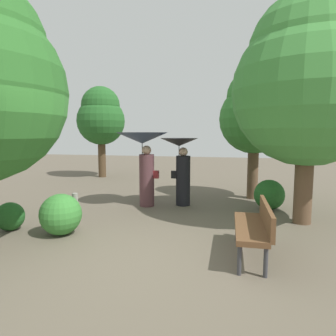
{
  "coord_description": "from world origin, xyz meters",
  "views": [
    {
      "loc": [
        1.78,
        -4.25,
        1.9
      ],
      "look_at": [
        0.0,
        3.67,
        0.96
      ],
      "focal_mm": 31.92,
      "sensor_mm": 36.0,
      "label": 1
    }
  ],
  "objects_px": {
    "tree_mid_right": "(309,79)",
    "path_marker_post": "(75,209)",
    "person_right": "(181,160)",
    "tree_near_right": "(255,112)",
    "tree_near_left": "(101,116)",
    "person_left": "(144,150)",
    "park_bench": "(255,225)"
  },
  "relations": [
    {
      "from": "tree_mid_right",
      "to": "tree_near_left",
      "type": "bearing_deg",
      "value": 142.86
    },
    {
      "from": "tree_near_right",
      "to": "path_marker_post",
      "type": "distance_m",
      "value": 5.55
    },
    {
      "from": "tree_near_left",
      "to": "tree_near_right",
      "type": "height_order",
      "value": "tree_near_left"
    },
    {
      "from": "park_bench",
      "to": "path_marker_post",
      "type": "relative_size",
      "value": 2.23
    },
    {
      "from": "person_left",
      "to": "tree_near_right",
      "type": "relative_size",
      "value": 0.52
    },
    {
      "from": "park_bench",
      "to": "path_marker_post",
      "type": "xyz_separation_m",
      "value": [
        -3.55,
        0.86,
        -0.17
      ]
    },
    {
      "from": "person_left",
      "to": "park_bench",
      "type": "bearing_deg",
      "value": -136.39
    },
    {
      "from": "tree_near_right",
      "to": "person_right",
      "type": "bearing_deg",
      "value": -146.16
    },
    {
      "from": "person_left",
      "to": "path_marker_post",
      "type": "xyz_separation_m",
      "value": [
        -0.89,
        -1.93,
        -1.13
      ]
    },
    {
      "from": "tree_near_right",
      "to": "person_left",
      "type": "bearing_deg",
      "value": -151.24
    },
    {
      "from": "tree_near_right",
      "to": "park_bench",
      "type": "bearing_deg",
      "value": -92.45
    },
    {
      "from": "person_right",
      "to": "tree_near_right",
      "type": "xyz_separation_m",
      "value": [
        1.9,
        1.28,
        1.31
      ]
    },
    {
      "from": "person_left",
      "to": "path_marker_post",
      "type": "distance_m",
      "value": 2.41
    },
    {
      "from": "person_right",
      "to": "tree_near_right",
      "type": "bearing_deg",
      "value": -56.16
    },
    {
      "from": "person_left",
      "to": "tree_mid_right",
      "type": "distance_m",
      "value": 4.12
    },
    {
      "from": "person_left",
      "to": "park_bench",
      "type": "relative_size",
      "value": 1.28
    },
    {
      "from": "person_right",
      "to": "tree_mid_right",
      "type": "xyz_separation_m",
      "value": [
        2.81,
        -1.02,
        1.8
      ]
    },
    {
      "from": "tree_mid_right",
      "to": "path_marker_post",
      "type": "height_order",
      "value": "tree_mid_right"
    },
    {
      "from": "person_right",
      "to": "tree_mid_right",
      "type": "relative_size",
      "value": 0.38
    },
    {
      "from": "path_marker_post",
      "to": "tree_mid_right",
      "type": "bearing_deg",
      "value": 14.41
    },
    {
      "from": "tree_near_left",
      "to": "tree_near_right",
      "type": "bearing_deg",
      "value": -26.45
    },
    {
      "from": "person_right",
      "to": "park_bench",
      "type": "xyz_separation_m",
      "value": [
        1.72,
        -3.07,
        -0.69
      ]
    },
    {
      "from": "person_right",
      "to": "park_bench",
      "type": "bearing_deg",
      "value": -150.79
    },
    {
      "from": "tree_near_right",
      "to": "path_marker_post",
      "type": "relative_size",
      "value": 5.55
    },
    {
      "from": "person_right",
      "to": "person_left",
      "type": "bearing_deg",
      "value": 106.82
    },
    {
      "from": "person_right",
      "to": "park_bench",
      "type": "height_order",
      "value": "person_right"
    },
    {
      "from": "person_right",
      "to": "tree_near_left",
      "type": "xyz_separation_m",
      "value": [
        -4.3,
        4.36,
        1.43
      ]
    },
    {
      "from": "person_left",
      "to": "tree_near_left",
      "type": "bearing_deg",
      "value": 35.87
    },
    {
      "from": "person_right",
      "to": "tree_near_right",
      "type": "distance_m",
      "value": 2.64
    },
    {
      "from": "tree_near_left",
      "to": "tree_near_right",
      "type": "relative_size",
      "value": 1.04
    },
    {
      "from": "person_right",
      "to": "tree_mid_right",
      "type": "distance_m",
      "value": 3.49
    },
    {
      "from": "person_left",
      "to": "tree_near_left",
      "type": "xyz_separation_m",
      "value": [
        -3.36,
        4.65,
        1.16
      ]
    }
  ]
}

